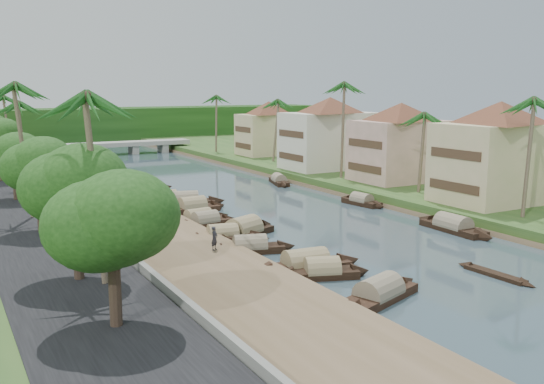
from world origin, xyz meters
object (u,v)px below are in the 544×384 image
sampan_1 (322,272)px  building_near (498,151)px  sampan_0 (379,294)px  bridge (118,145)px  person_near (214,238)px

sampan_1 → building_near: bearing=38.6°
sampan_0 → bridge: bearing=65.2°
person_near → sampan_0: bearing=-104.4°
sampan_1 → person_near: (-4.64, 7.43, 1.28)m
building_near → sampan_1: (-27.70, -9.37, -5.97)m
bridge → person_near: bearing=-100.0°
bridge → sampan_1: 83.83m
bridge → building_near: (18.99, -74.00, 4.66)m
bridge → sampan_0: 89.24m
building_near → sampan_0: size_ratio=1.68×
building_near → sampan_0: 31.62m
sampan_0 → person_near: size_ratio=4.95×
sampan_0 → person_near: person_near is taller
sampan_1 → person_near: bearing=141.9°
sampan_0 → person_near: (-5.07, 12.91, 1.27)m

